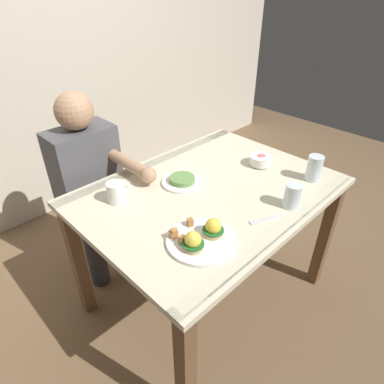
{
  "coord_description": "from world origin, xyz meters",
  "views": [
    {
      "loc": [
        -0.99,
        -0.88,
        1.6
      ],
      "look_at": [
        -0.12,
        0.0,
        0.78
      ],
      "focal_mm": 30.89,
      "sensor_mm": 36.0,
      "label": 1
    }
  ],
  "objects_px": {
    "diner_person": "(91,182)",
    "coffee_mug": "(116,192)",
    "dining_table": "(209,207)",
    "water_glass_far": "(292,197)",
    "fork": "(264,220)",
    "fruit_bowl": "(261,160)",
    "side_plate": "(182,181)",
    "water_glass_near": "(314,169)",
    "eggs_benedict_plate": "(201,238)"
  },
  "relations": [
    {
      "from": "fork",
      "to": "diner_person",
      "type": "distance_m",
      "value": 0.97
    },
    {
      "from": "coffee_mug",
      "to": "fork",
      "type": "distance_m",
      "value": 0.66
    },
    {
      "from": "diner_person",
      "to": "dining_table",
      "type": "bearing_deg",
      "value": -63.36
    },
    {
      "from": "side_plate",
      "to": "fork",
      "type": "bearing_deg",
      "value": -84.71
    },
    {
      "from": "fork",
      "to": "side_plate",
      "type": "distance_m",
      "value": 0.46
    },
    {
      "from": "fruit_bowl",
      "to": "diner_person",
      "type": "xyz_separation_m",
      "value": [
        -0.67,
        0.63,
        -0.12
      ]
    },
    {
      "from": "eggs_benedict_plate",
      "to": "fork",
      "type": "distance_m",
      "value": 0.3
    },
    {
      "from": "side_plate",
      "to": "water_glass_far",
      "type": "bearing_deg",
      "value": -66.42
    },
    {
      "from": "dining_table",
      "to": "side_plate",
      "type": "xyz_separation_m",
      "value": [
        -0.06,
        0.13,
        0.12
      ]
    },
    {
      "from": "fruit_bowl",
      "to": "side_plate",
      "type": "distance_m",
      "value": 0.46
    },
    {
      "from": "eggs_benedict_plate",
      "to": "diner_person",
      "type": "xyz_separation_m",
      "value": [
        -0.0,
        0.83,
        -0.11
      ]
    },
    {
      "from": "dining_table",
      "to": "water_glass_far",
      "type": "distance_m",
      "value": 0.41
    },
    {
      "from": "dining_table",
      "to": "side_plate",
      "type": "bearing_deg",
      "value": 112.96
    },
    {
      "from": "dining_table",
      "to": "eggs_benedict_plate",
      "type": "bearing_deg",
      "value": -142.25
    },
    {
      "from": "dining_table",
      "to": "fork",
      "type": "xyz_separation_m",
      "value": [
        -0.01,
        -0.32,
        0.11
      ]
    },
    {
      "from": "water_glass_far",
      "to": "fork",
      "type": "bearing_deg",
      "value": 171.68
    },
    {
      "from": "fork",
      "to": "water_glass_far",
      "type": "distance_m",
      "value": 0.17
    },
    {
      "from": "coffee_mug",
      "to": "fork",
      "type": "xyz_separation_m",
      "value": [
        0.35,
        -0.55,
        -0.05
      ]
    },
    {
      "from": "coffee_mug",
      "to": "water_glass_near",
      "type": "height_order",
      "value": "water_glass_near"
    },
    {
      "from": "dining_table",
      "to": "water_glass_far",
      "type": "xyz_separation_m",
      "value": [
        0.15,
        -0.35,
        0.15
      ]
    },
    {
      "from": "dining_table",
      "to": "coffee_mug",
      "type": "xyz_separation_m",
      "value": [
        -0.37,
        0.23,
        0.16
      ]
    },
    {
      "from": "diner_person",
      "to": "coffee_mug",
      "type": "bearing_deg",
      "value": -100.21
    },
    {
      "from": "fork",
      "to": "coffee_mug",
      "type": "bearing_deg",
      "value": 122.82
    },
    {
      "from": "water_glass_near",
      "to": "side_plate",
      "type": "xyz_separation_m",
      "value": [
        -0.49,
        0.43,
        -0.04
      ]
    },
    {
      "from": "water_glass_far",
      "to": "side_plate",
      "type": "height_order",
      "value": "water_glass_far"
    },
    {
      "from": "dining_table",
      "to": "coffee_mug",
      "type": "height_order",
      "value": "coffee_mug"
    },
    {
      "from": "fruit_bowl",
      "to": "water_glass_far",
      "type": "distance_m",
      "value": 0.39
    },
    {
      "from": "water_glass_near",
      "to": "eggs_benedict_plate",
      "type": "bearing_deg",
      "value": 174.92
    },
    {
      "from": "water_glass_far",
      "to": "fruit_bowl",
      "type": "bearing_deg",
      "value": 55.3
    },
    {
      "from": "fork",
      "to": "water_glass_far",
      "type": "height_order",
      "value": "water_glass_far"
    },
    {
      "from": "water_glass_near",
      "to": "diner_person",
      "type": "relative_size",
      "value": 0.11
    },
    {
      "from": "coffee_mug",
      "to": "fork",
      "type": "height_order",
      "value": "coffee_mug"
    },
    {
      "from": "eggs_benedict_plate",
      "to": "water_glass_far",
      "type": "xyz_separation_m",
      "value": [
        0.45,
        -0.11,
        0.02
      ]
    },
    {
      "from": "fork",
      "to": "water_glass_near",
      "type": "bearing_deg",
      "value": 2.93
    },
    {
      "from": "dining_table",
      "to": "coffee_mug",
      "type": "bearing_deg",
      "value": 148.21
    },
    {
      "from": "fork",
      "to": "diner_person",
      "type": "height_order",
      "value": "diner_person"
    },
    {
      "from": "side_plate",
      "to": "diner_person",
      "type": "height_order",
      "value": "diner_person"
    },
    {
      "from": "eggs_benedict_plate",
      "to": "water_glass_far",
      "type": "height_order",
      "value": "water_glass_far"
    },
    {
      "from": "water_glass_far",
      "to": "water_glass_near",
      "type": "bearing_deg",
      "value": 9.61
    },
    {
      "from": "coffee_mug",
      "to": "side_plate",
      "type": "relative_size",
      "value": 0.56
    },
    {
      "from": "diner_person",
      "to": "fork",
      "type": "bearing_deg",
      "value": -72.7
    },
    {
      "from": "water_glass_far",
      "to": "dining_table",
      "type": "bearing_deg",
      "value": 113.82
    },
    {
      "from": "fruit_bowl",
      "to": "water_glass_far",
      "type": "bearing_deg",
      "value": -124.7
    },
    {
      "from": "fruit_bowl",
      "to": "coffee_mug",
      "type": "bearing_deg",
      "value": 160.88
    },
    {
      "from": "eggs_benedict_plate",
      "to": "side_plate",
      "type": "height_order",
      "value": "eggs_benedict_plate"
    },
    {
      "from": "side_plate",
      "to": "diner_person",
      "type": "distance_m",
      "value": 0.54
    },
    {
      "from": "dining_table",
      "to": "diner_person",
      "type": "xyz_separation_m",
      "value": [
        -0.3,
        0.6,
        0.02
      ]
    },
    {
      "from": "dining_table",
      "to": "diner_person",
      "type": "distance_m",
      "value": 0.67
    },
    {
      "from": "water_glass_near",
      "to": "side_plate",
      "type": "height_order",
      "value": "water_glass_near"
    },
    {
      "from": "eggs_benedict_plate",
      "to": "fork",
      "type": "relative_size",
      "value": 1.81
    }
  ]
}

